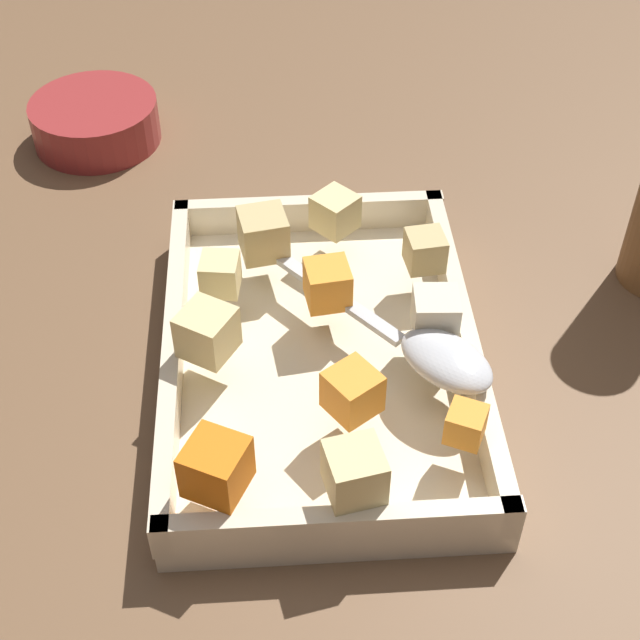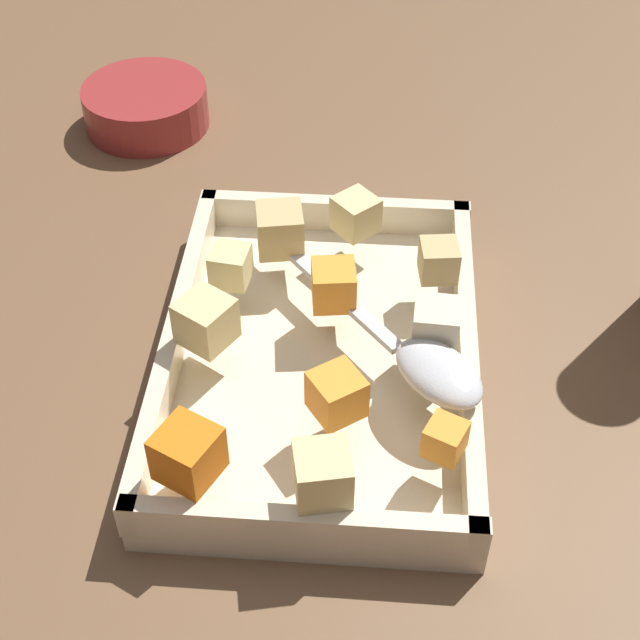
# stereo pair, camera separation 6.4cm
# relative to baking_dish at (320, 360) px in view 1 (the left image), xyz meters

# --- Properties ---
(ground_plane) EXTENTS (4.00, 4.00, 0.00)m
(ground_plane) POSITION_rel_baking_dish_xyz_m (0.01, -0.00, -0.01)
(ground_plane) COLOR brown
(baking_dish) EXTENTS (0.31, 0.22, 0.04)m
(baking_dish) POSITION_rel_baking_dish_xyz_m (0.00, 0.00, 0.00)
(baking_dish) COLOR beige
(baking_dish) RESTS_ON ground_plane
(carrot_chunk_near_right) EXTENTS (0.03, 0.03, 0.03)m
(carrot_chunk_near_right) POSITION_rel_baking_dish_xyz_m (0.03, -0.01, 0.04)
(carrot_chunk_near_right) COLOR orange
(carrot_chunk_near_right) RESTS_ON baking_dish
(carrot_chunk_corner_se) EXTENTS (0.04, 0.04, 0.03)m
(carrot_chunk_corner_se) POSITION_rel_baking_dish_xyz_m (-0.07, -0.02, 0.04)
(carrot_chunk_corner_se) COLOR orange
(carrot_chunk_corner_se) RESTS_ON baking_dish
(carrot_chunk_near_left) EXTENTS (0.05, 0.05, 0.03)m
(carrot_chunk_near_left) POSITION_rel_baking_dish_xyz_m (-0.13, 0.07, 0.05)
(carrot_chunk_near_left) COLOR orange
(carrot_chunk_near_left) RESTS_ON baking_dish
(carrot_chunk_far_right) EXTENTS (0.03, 0.03, 0.02)m
(carrot_chunk_far_right) POSITION_rel_baking_dish_xyz_m (-0.10, -0.08, 0.04)
(carrot_chunk_far_right) COLOR orange
(carrot_chunk_far_right) RESTS_ON baking_dish
(potato_chunk_center) EXTENTS (0.03, 0.03, 0.03)m
(potato_chunk_center) POSITION_rel_baking_dish_xyz_m (0.06, -0.08, 0.04)
(potato_chunk_center) COLOR tan
(potato_chunk_center) RESTS_ON baking_dish
(potato_chunk_far_left) EXTENTS (0.04, 0.04, 0.03)m
(potato_chunk_far_left) POSITION_rel_baking_dish_xyz_m (0.09, 0.04, 0.05)
(potato_chunk_far_left) COLOR tan
(potato_chunk_far_left) RESTS_ON baking_dish
(potato_chunk_rim_edge) EXTENTS (0.05, 0.05, 0.03)m
(potato_chunk_rim_edge) POSITION_rel_baking_dish_xyz_m (-0.01, 0.08, 0.05)
(potato_chunk_rim_edge) COLOR #E0CC89
(potato_chunk_rim_edge) RESTS_ON baking_dish
(potato_chunk_corner_ne) EXTENTS (0.04, 0.04, 0.03)m
(potato_chunk_corner_ne) POSITION_rel_baking_dish_xyz_m (0.11, -0.02, 0.04)
(potato_chunk_corner_ne) COLOR #E0CC89
(potato_chunk_corner_ne) RESTS_ON baking_dish
(potato_chunk_corner_nw) EXTENTS (0.03, 0.03, 0.03)m
(potato_chunk_corner_nw) POSITION_rel_baking_dish_xyz_m (0.05, 0.07, 0.04)
(potato_chunk_corner_nw) COLOR #E0CC89
(potato_chunk_corner_nw) RESTS_ON baking_dish
(potato_chunk_corner_sw) EXTENTS (0.04, 0.04, 0.03)m
(potato_chunk_corner_sw) POSITION_rel_baking_dish_xyz_m (-0.13, -0.01, 0.05)
(potato_chunk_corner_sw) COLOR #E0CC89
(potato_chunk_corner_sw) RESTS_ON baking_dish
(parsnip_chunk_front_center) EXTENTS (0.03, 0.03, 0.03)m
(parsnip_chunk_front_center) POSITION_rel_baking_dish_xyz_m (-0.00, -0.08, 0.04)
(parsnip_chunk_front_center) COLOR beige
(parsnip_chunk_front_center) RESTS_ON baking_dish
(serving_spoon) EXTENTS (0.19, 0.17, 0.02)m
(serving_spoon) POSITION_rel_baking_dish_xyz_m (-0.03, -0.07, 0.04)
(serving_spoon) COLOR silver
(serving_spoon) RESTS_ON baking_dish
(small_prep_bowl) EXTENTS (0.12, 0.12, 0.04)m
(small_prep_bowl) POSITION_rel_baking_dish_xyz_m (0.31, 0.19, 0.01)
(small_prep_bowl) COLOR maroon
(small_prep_bowl) RESTS_ON ground_plane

